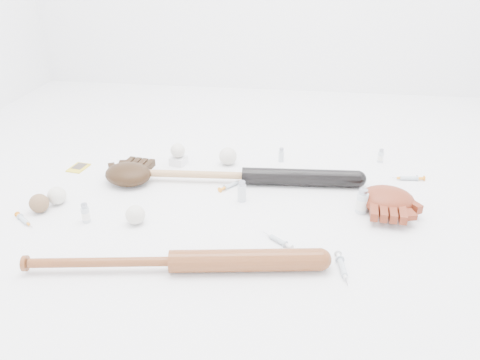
# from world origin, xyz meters

# --- Properties ---
(bat_dark) EXTENTS (0.96, 0.14, 0.07)m
(bat_dark) POSITION_xyz_m (0.03, 0.17, 0.04)
(bat_dark) COLOR black
(bat_dark) RESTS_ON ground
(bat_wood) EXTENTS (0.93, 0.21, 0.07)m
(bat_wood) POSITION_xyz_m (-0.11, -0.42, 0.03)
(bat_wood) COLOR brown
(bat_wood) RESTS_ON ground
(glove_dark) EXTENTS (0.26, 0.26, 0.08)m
(glove_dark) POSITION_xyz_m (-0.44, 0.11, 0.04)
(glove_dark) COLOR black
(glove_dark) RESTS_ON ground
(glove_tan) EXTENTS (0.26, 0.26, 0.09)m
(glove_tan) POSITION_xyz_m (0.57, 0.03, 0.04)
(glove_tan) COLOR maroon
(glove_tan) RESTS_ON ground
(trading_card) EXTENTS (0.08, 0.10, 0.01)m
(trading_card) POSITION_xyz_m (-0.70, 0.21, 0.00)
(trading_card) COLOR gold
(trading_card) RESTS_ON ground
(pedestal) EXTENTS (0.08, 0.08, 0.03)m
(pedestal) POSITION_xyz_m (-0.28, 0.31, 0.02)
(pedestal) COLOR white
(pedestal) RESTS_ON ground
(baseball_on_pedestal) EXTENTS (0.06, 0.06, 0.06)m
(baseball_on_pedestal) POSITION_xyz_m (-0.28, 0.31, 0.07)
(baseball_on_pedestal) COLOR silver
(baseball_on_pedestal) RESTS_ON pedestal
(baseball_left) EXTENTS (0.07, 0.07, 0.07)m
(baseball_left) POSITION_xyz_m (-0.64, -0.09, 0.03)
(baseball_left) COLOR silver
(baseball_left) RESTS_ON ground
(baseball_upper) EXTENTS (0.08, 0.08, 0.08)m
(baseball_upper) POSITION_xyz_m (-0.06, 0.34, 0.04)
(baseball_upper) COLOR silver
(baseball_upper) RESTS_ON ground
(baseball_mid) EXTENTS (0.07, 0.07, 0.07)m
(baseball_mid) POSITION_xyz_m (-0.31, -0.18, 0.03)
(baseball_mid) COLOR silver
(baseball_mid) RESTS_ON ground
(baseball_aged) EXTENTS (0.07, 0.07, 0.07)m
(baseball_aged) POSITION_xyz_m (-0.68, -0.15, 0.03)
(baseball_aged) COLOR brown
(baseball_aged) RESTS_ON ground
(syringe_0) EXTENTS (0.12, 0.10, 0.02)m
(syringe_0) POSITION_xyz_m (-0.70, -0.23, 0.01)
(syringe_0) COLOR #ADBCC6
(syringe_0) RESTS_ON ground
(syringe_1) EXTENTS (0.13, 0.11, 0.02)m
(syringe_1) POSITION_xyz_m (0.19, -0.23, 0.01)
(syringe_1) COLOR #ADBCC6
(syringe_1) RESTS_ON ground
(syringe_2) EXTENTS (0.11, 0.13, 0.02)m
(syringe_2) POSITION_xyz_m (-0.02, 0.13, 0.01)
(syringe_2) COLOR #ADBCC6
(syringe_2) RESTS_ON ground
(syringe_3) EXTENTS (0.05, 0.17, 0.02)m
(syringe_3) POSITION_xyz_m (0.40, -0.35, 0.01)
(syringe_3) COLOR #ADBCC6
(syringe_3) RESTS_ON ground
(syringe_4) EXTENTS (0.16, 0.04, 0.02)m
(syringe_4) POSITION_xyz_m (0.70, 0.29, 0.01)
(syringe_4) COLOR #ADBCC6
(syringe_4) RESTS_ON ground
(vial_0) EXTENTS (0.02, 0.02, 0.06)m
(vial_0) POSITION_xyz_m (0.17, 0.40, 0.03)
(vial_0) COLOR silver
(vial_0) RESTS_ON ground
(vial_1) EXTENTS (0.02, 0.02, 0.06)m
(vial_1) POSITION_xyz_m (0.61, 0.45, 0.03)
(vial_1) COLOR silver
(vial_1) RESTS_ON ground
(vial_2) EXTENTS (0.03, 0.03, 0.08)m
(vial_2) POSITION_xyz_m (0.04, 0.03, 0.04)
(vial_2) COLOR silver
(vial_2) RESTS_ON ground
(vial_3) EXTENTS (0.04, 0.04, 0.09)m
(vial_3) POSITION_xyz_m (0.48, 0.00, 0.05)
(vial_3) COLOR silver
(vial_3) RESTS_ON ground
(vial_4) EXTENTS (0.03, 0.03, 0.07)m
(vial_4) POSITION_xyz_m (-0.48, -0.19, 0.04)
(vial_4) COLOR silver
(vial_4) RESTS_ON ground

